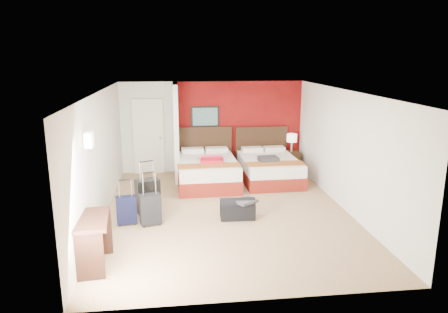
{
  "coord_description": "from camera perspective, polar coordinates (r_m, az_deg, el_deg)",
  "views": [
    {
      "loc": [
        -1.02,
        -8.14,
        3.21
      ],
      "look_at": [
        0.04,
        0.8,
        1.0
      ],
      "focal_mm": 33.45,
      "sensor_mm": 36.0,
      "label": 1
    }
  ],
  "objects": [
    {
      "name": "bed_right",
      "position": [
        10.9,
        6.2,
        -1.77
      ],
      "size": [
        1.44,
        2.03,
        0.6
      ],
      "primitive_type": "cube",
      "rotation": [
        0.0,
        0.0,
        0.02
      ],
      "color": "white",
      "rests_on": "ground"
    },
    {
      "name": "room_walls",
      "position": [
        9.76,
        -8.87,
        2.09
      ],
      "size": [
        5.02,
        6.52,
        2.5
      ],
      "color": "silver",
      "rests_on": "ground"
    },
    {
      "name": "desk",
      "position": [
        6.83,
        -17.39,
        -11.15
      ],
      "size": [
        0.58,
        1.01,
        0.8
      ],
      "primitive_type": "cube",
      "rotation": [
        0.0,
        0.0,
        0.1
      ],
      "color": "black",
      "rests_on": "ground"
    },
    {
      "name": "nightstand",
      "position": [
        11.79,
        9.13,
        -0.71
      ],
      "size": [
        0.45,
        0.45,
        0.59
      ],
      "primitive_type": "cube",
      "rotation": [
        0.0,
        0.0,
        0.08
      ],
      "color": "black",
      "rests_on": "ground"
    },
    {
      "name": "ground",
      "position": [
        8.81,
        0.37,
        -7.58
      ],
      "size": [
        6.5,
        6.5,
        0.0
      ],
      "primitive_type": "plane",
      "color": "tan",
      "rests_on": "ground"
    },
    {
      "name": "red_suitcase_open",
      "position": [
        10.38,
        -1.74,
        -0.31
      ],
      "size": [
        0.65,
        0.83,
        0.1
      ],
      "primitive_type": "cube",
      "rotation": [
        0.0,
        0.0,
        -0.13
      ],
      "color": "red",
      "rests_on": "bed_left"
    },
    {
      "name": "suitcase_black",
      "position": [
        8.76,
        -10.36,
        -5.5
      ],
      "size": [
        0.54,
        0.44,
        0.7
      ],
      "primitive_type": "cube",
      "rotation": [
        0.0,
        0.0,
        0.37
      ],
      "color": "black",
      "rests_on": "ground"
    },
    {
      "name": "suitcase_charcoal",
      "position": [
        8.2,
        -10.02,
        -7.27
      ],
      "size": [
        0.44,
        0.33,
        0.58
      ],
      "primitive_type": "cube",
      "rotation": [
        0.0,
        0.0,
        0.24
      ],
      "color": "black",
      "rests_on": "ground"
    },
    {
      "name": "red_accent_panel",
      "position": [
        11.67,
        2.07,
        4.12
      ],
      "size": [
        3.5,
        0.04,
        2.5
      ],
      "primitive_type": "cube",
      "color": "maroon",
      "rests_on": "ground"
    },
    {
      "name": "duffel_bag",
      "position": [
        8.44,
        1.85,
        -7.31
      ],
      "size": [
        0.7,
        0.39,
        0.35
      ],
      "primitive_type": "cube",
      "rotation": [
        0.0,
        0.0,
        -0.04
      ],
      "color": "black",
      "rests_on": "ground"
    },
    {
      "name": "partition_wall",
      "position": [
        10.93,
        -6.55,
        3.37
      ],
      "size": [
        0.12,
        1.2,
        2.5
      ],
      "primitive_type": "cube",
      "color": "silver",
      "rests_on": "ground"
    },
    {
      "name": "jacket_draped",
      "position": [
        8.34,
        2.94,
        -6.09
      ],
      "size": [
        0.53,
        0.51,
        0.05
      ],
      "primitive_type": "cube",
      "rotation": [
        0.0,
        0.0,
        0.56
      ],
      "color": "#3D3E43",
      "rests_on": "duffel_bag"
    },
    {
      "name": "jacket_bundle",
      "position": [
        10.5,
        6.08,
        -0.34
      ],
      "size": [
        0.51,
        0.42,
        0.11
      ],
      "primitive_type": "cube",
      "rotation": [
        0.0,
        0.0,
        0.09
      ],
      "color": "#36363B",
      "rests_on": "bed_right"
    },
    {
      "name": "suitcase_navy",
      "position": [
        8.33,
        -13.17,
        -7.29
      ],
      "size": [
        0.41,
        0.29,
        0.53
      ],
      "primitive_type": "cube",
      "rotation": [
        0.0,
        0.0,
        0.17
      ],
      "color": "black",
      "rests_on": "ground"
    },
    {
      "name": "table_lamp",
      "position": [
        11.66,
        9.23,
        1.87
      ],
      "size": [
        0.36,
        0.36,
        0.5
      ],
      "primitive_type": "cylinder",
      "rotation": [
        0.0,
        0.0,
        -0.39
      ],
      "color": "silver",
      "rests_on": "nightstand"
    },
    {
      "name": "entry_door",
      "position": [
        11.57,
        -10.26,
        2.69
      ],
      "size": [
        0.82,
        0.06,
        2.05
      ],
      "primitive_type": "cube",
      "color": "silver",
      "rests_on": "ground"
    },
    {
      "name": "bed_left",
      "position": [
        10.57,
        -2.32,
        -2.11
      ],
      "size": [
        1.51,
        2.13,
        0.63
      ],
      "primitive_type": "cube",
      "rotation": [
        0.0,
        0.0,
        0.02
      ],
      "color": "silver",
      "rests_on": "ground"
    }
  ]
}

